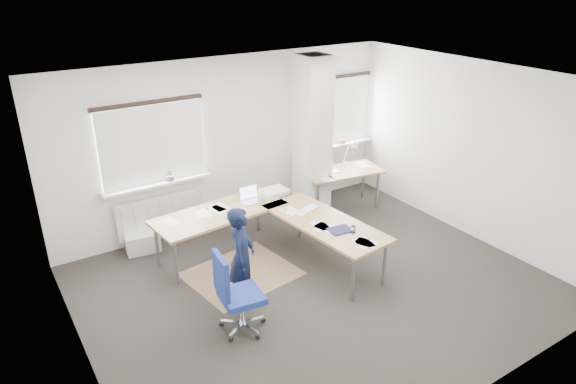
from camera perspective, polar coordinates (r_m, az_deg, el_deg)
ground at (r=7.23m, az=3.11°, el=-10.33°), size 6.00×6.00×0.00m
room_shell at (r=6.87m, az=2.44°, el=4.14°), size 6.04×5.04×2.82m
floor_mat at (r=7.49m, az=-5.16°, el=-9.04°), size 1.60×1.41×0.01m
white_crate at (r=8.28m, az=-15.85°, el=-5.32°), size 0.55×0.42×0.30m
desk_main at (r=7.50m, az=-1.62°, el=-2.84°), size 2.64×2.63×0.96m
desk_side at (r=9.21m, az=6.03°, el=2.17°), size 1.50×0.93×1.22m
task_chair at (r=6.30m, az=-5.47°, el=-12.85°), size 0.59×0.59×1.08m
person at (r=6.56m, az=-5.15°, el=-7.23°), size 0.57×0.59×1.37m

